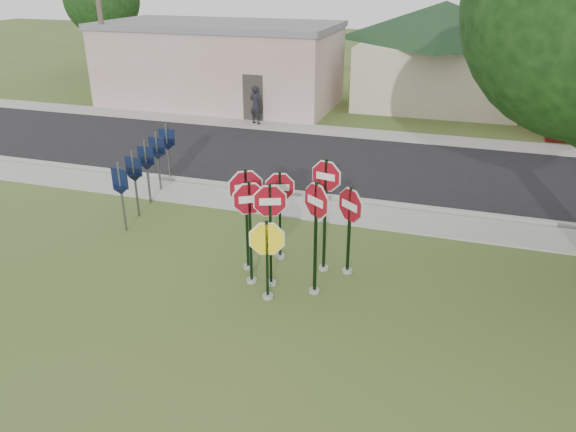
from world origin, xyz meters
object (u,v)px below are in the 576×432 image
(stop_sign_center, at_px, (270,221))
(pedestrian, at_px, (256,105))
(stop_sign_yellow, at_px, (267,252))
(utility_pole_near, at_px, (99,8))
(stop_sign_left, at_px, (250,219))

(stop_sign_center, height_order, pedestrian, stop_sign_center)
(stop_sign_yellow, relative_size, utility_pole_near, 0.21)
(stop_sign_yellow, xyz_separation_m, pedestrian, (-5.61, 13.99, -0.21))
(stop_sign_center, relative_size, stop_sign_left, 0.99)
(stop_sign_yellow, bearing_deg, stop_sign_center, 102.13)
(utility_pole_near, bearing_deg, stop_sign_left, -46.81)
(pedestrian, bearing_deg, stop_sign_yellow, 132.11)
(stop_sign_center, xyz_separation_m, stop_sign_left, (-0.47, -0.04, 0.01))
(stop_sign_left, distance_m, pedestrian, 14.39)
(utility_pole_near, bearing_deg, stop_sign_center, -45.75)
(utility_pole_near, distance_m, pedestrian, 9.31)
(stop_sign_center, bearing_deg, stop_sign_yellow, -77.87)
(stop_sign_center, distance_m, stop_sign_yellow, 0.74)
(stop_sign_center, bearing_deg, pedestrian, 112.24)
(stop_sign_center, bearing_deg, stop_sign_left, -174.86)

